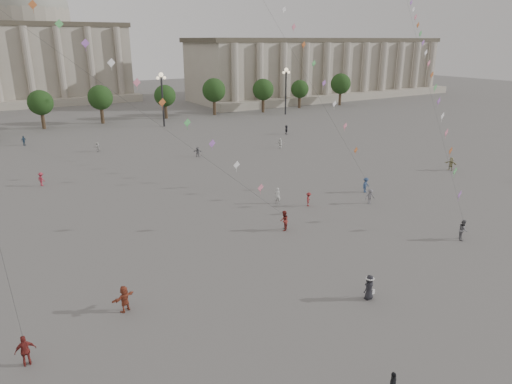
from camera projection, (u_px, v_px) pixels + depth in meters
ground at (339, 321)px, 28.53m from camera, size 360.00×360.00×0.00m
hall_east at (321, 68)px, 138.94m from camera, size 84.00×26.22×17.20m
hall_central at (35, 49)px, 128.44m from camera, size 48.30×34.30×35.50m
tree_row at (76, 100)px, 89.85m from camera, size 137.12×5.12×8.00m
lamp_post_mid_east at (162, 90)px, 90.21m from camera, size 2.00×0.90×10.65m
lamp_post_far_east at (286, 82)px, 105.09m from camera, size 2.00×0.90×10.65m
person_crowd_0 at (24, 141)px, 75.66m from camera, size 1.01×0.81×1.60m
person_crowd_4 at (98, 147)px, 71.51m from camera, size 1.38×1.19×1.50m
person_crowd_6 at (370, 196)px, 48.77m from camera, size 1.21×0.91×1.66m
person_crowd_7 at (280, 143)px, 73.90m from camera, size 1.53×0.94×1.57m
person_crowd_8 at (309, 199)px, 48.10m from camera, size 1.06×1.09×1.50m
person_crowd_9 at (286, 130)px, 84.67m from camera, size 1.32×1.56×1.69m
person_crowd_12 at (198, 152)px, 68.41m from camera, size 1.36×1.19×1.49m
person_crowd_13 at (277, 195)px, 48.84m from camera, size 0.78×0.71×1.78m
person_crowd_17 at (41, 179)px, 54.78m from camera, size 1.08×1.23×1.65m
person_crowd_18 at (451, 164)px, 61.29m from camera, size 0.90×1.73×1.78m
tourist_0 at (25, 351)px, 24.45m from camera, size 1.07×0.45×1.83m
tourist_2 at (124, 299)px, 29.37m from camera, size 1.74×1.12×1.80m
kite_flyer_0 at (284, 221)px, 41.87m from camera, size 1.16×1.17×1.91m
kite_flyer_1 at (366, 185)px, 52.37m from camera, size 1.26×0.91×1.76m
kite_flyer_2 at (463, 230)px, 39.98m from camera, size 1.13×1.11×1.84m
hat_person at (369, 287)px, 30.74m from camera, size 0.95×0.71×1.77m
kite_train_east at (416, 25)px, 63.12m from camera, size 36.66×44.32×66.71m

